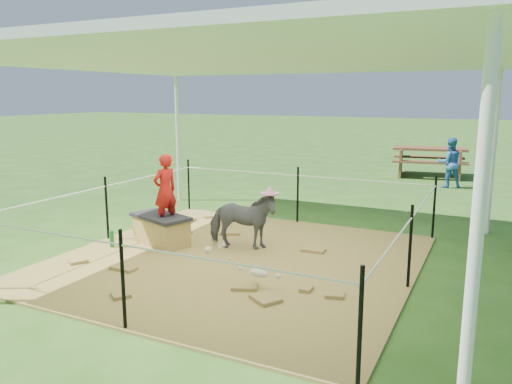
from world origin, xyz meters
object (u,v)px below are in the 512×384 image
at_px(straw_bale, 161,231).
at_px(woman, 165,184).
at_px(pony, 242,221).
at_px(picnic_table_near, 429,162).
at_px(foal, 259,271).
at_px(green_bottle, 112,239).
at_px(distant_person, 450,163).

height_order(straw_bale, woman, woman).
bearing_deg(pony, picnic_table_near, -28.25).
distance_m(straw_bale, picnic_table_near, 8.97).
distance_m(woman, pony, 1.25).
height_order(straw_bale, foal, foal).
distance_m(woman, green_bottle, 1.12).
relative_size(foal, distant_person, 0.64).
height_order(green_bottle, pony, pony).
bearing_deg(pony, distant_person, -35.87).
bearing_deg(straw_bale, woman, -0.00).
distance_m(pony, foal, 1.53).
bearing_deg(woman, pony, 124.42).
bearing_deg(green_bottle, distant_person, 62.14).
bearing_deg(distant_person, pony, 49.10).
distance_m(green_bottle, distant_person, 8.41).
relative_size(green_bottle, distant_person, 0.20).
xyz_separation_m(straw_bale, foal, (2.07, -0.95, 0.02)).
bearing_deg(pony, woman, 87.41).
bearing_deg(distant_person, woman, 41.97).
bearing_deg(foal, straw_bale, 162.51).
bearing_deg(distant_person, green_bottle, 39.26).
distance_m(woman, distant_person, 7.71).
height_order(straw_bale, green_bottle, straw_bale).
bearing_deg(green_bottle, picnic_table_near, 70.03).
bearing_deg(woman, straw_bale, -70.83).
height_order(woman, pony, woman).
bearing_deg(picnic_table_near, distant_person, -75.72).
relative_size(pony, foal, 1.29).
distance_m(straw_bale, pony, 1.26).
bearing_deg(foal, woman, 161.42).
xyz_separation_m(woman, green_bottle, (-0.65, -0.45, -0.80)).
distance_m(pony, distant_person, 7.02).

